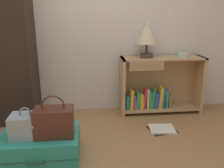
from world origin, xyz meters
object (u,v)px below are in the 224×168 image
at_px(suitcase_large, 41,147).
at_px(handbag, 54,122).
at_px(train_case, 26,126).
at_px(bookshelf, 157,87).
at_px(table_lamp, 147,34).
at_px(open_book_on_floor, 162,129).
at_px(bowl, 183,55).

distance_m(suitcase_large, handbag, 0.31).
height_order(suitcase_large, train_case, train_case).
bearing_deg(suitcase_large, handbag, -15.95).
bearing_deg(bookshelf, table_lamp, -176.97).
distance_m(train_case, open_book_on_floor, 1.52).
height_order(bookshelf, table_lamp, table_lamp).
xyz_separation_m(train_case, handbag, (0.24, -0.01, 0.03)).
relative_size(bowl, open_book_on_floor, 0.42).
distance_m(table_lamp, bowl, 0.58).
bearing_deg(bowl, bookshelf, -175.97).
xyz_separation_m(table_lamp, open_book_on_floor, (0.09, -0.55, -1.05)).
bearing_deg(train_case, handbag, -1.45).
relative_size(bookshelf, suitcase_large, 1.56).
distance_m(bookshelf, handbag, 1.63).
distance_m(suitcase_large, open_book_on_floor, 1.38).
xyz_separation_m(handbag, open_book_on_floor, (1.15, 0.49, -0.39)).
distance_m(table_lamp, open_book_on_floor, 1.19).
xyz_separation_m(table_lamp, handbag, (-1.06, -1.04, -0.66)).
relative_size(suitcase_large, open_book_on_floor, 2.04).
relative_size(table_lamp, suitcase_large, 0.65).
relative_size(bookshelf, table_lamp, 2.41).
height_order(train_case, handbag, handbag).
bearing_deg(handbag, bookshelf, 40.27).
bearing_deg(bowl, open_book_on_floor, -126.28).
distance_m(bookshelf, train_case, 1.81).
xyz_separation_m(bookshelf, suitcase_large, (-1.39, -1.01, -0.22)).
xyz_separation_m(bookshelf, handbag, (-1.24, -1.05, 0.04)).
bearing_deg(open_book_on_floor, handbag, -156.76).
height_order(table_lamp, open_book_on_floor, table_lamp).
xyz_separation_m(bowl, train_case, (-1.82, -1.07, -0.42)).
distance_m(bookshelf, bowl, 0.55).
distance_m(suitcase_large, train_case, 0.26).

